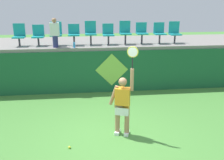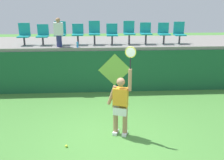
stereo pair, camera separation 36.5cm
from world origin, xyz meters
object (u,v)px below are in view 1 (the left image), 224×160
Objects in this scene: stadium_chair_1 at (38,35)px; stadium_chair_7 at (142,32)px; water_bottle at (74,45)px; stadium_chair_5 at (108,33)px; spectator_0 at (55,32)px; tennis_ball at (69,147)px; stadium_chair_0 at (19,34)px; stadium_chair_8 at (159,32)px; stadium_chair_9 at (175,32)px; stadium_chair_4 at (91,32)px; stadium_chair_2 at (56,32)px; stadium_chair_6 at (125,31)px; tennis_player at (123,103)px; stadium_chair_3 at (74,33)px.

stadium_chair_7 is (4.08, -0.00, 0.05)m from stadium_chair_1.
stadium_chair_5 reaches higher than water_bottle.
spectator_0 is (-3.40, -0.43, 0.08)m from stadium_chair_7.
stadium_chair_5 is 1.35m from stadium_chair_7.
tennis_ball is 0.08× the size of stadium_chair_0.
water_bottle is 0.26× the size of stadium_chair_8.
spectator_0 is (0.68, -0.44, 0.13)m from stadium_chair_1.
stadium_chair_4 is at bearing -179.97° from stadium_chair_9.
stadium_chair_4 is (0.64, 0.64, 0.40)m from water_bottle.
stadium_chair_4 reaches higher than stadium_chair_2.
stadium_chair_4 is 1.38m from stadium_chair_6.
tennis_player is 5.06m from stadium_chair_1.
stadium_chair_5 is (1.35, 0.00, -0.01)m from stadium_chair_3.
stadium_chair_4 is at bearing 81.11° from tennis_ball.
stadium_chair_6 is at bearing 179.44° from stadium_chair_7.
stadium_chair_1 is 0.87× the size of stadium_chair_4.
stadium_chair_0 is at bearing 179.56° from stadium_chair_1.
tennis_player is 4.36m from stadium_chair_4.
tennis_player is 2.95× the size of stadium_chair_8.
stadium_chair_1 is at bearing 179.94° from stadium_chair_7.
stadium_chair_4 reaches higher than stadium_chair_1.
stadium_chair_2 is 0.45m from spectator_0.
stadium_chair_1 is at bearing 179.75° from stadium_chair_3.
stadium_chair_7 reaches higher than stadium_chair_3.
spectator_0 reaches higher than stadium_chair_7.
stadium_chair_1 reaches higher than water_bottle.
tennis_player is 2.83× the size of stadium_chair_9.
stadium_chair_8 reaches higher than stadium_chair_1.
stadium_chair_1 is at bearing -179.67° from stadium_chair_2.
tennis_ball is at bearing -131.77° from stadium_chair_9.
water_bottle is at bearing -166.87° from stadium_chair_7.
stadium_chair_0 is 1.06× the size of stadium_chair_3.
stadium_chair_0 is 0.72m from stadium_chair_1.
stadium_chair_4 is 1.09× the size of stadium_chair_7.
stadium_chair_3 reaches higher than water_bottle.
stadium_chair_7 is 0.73m from stadium_chair_8.
stadium_chair_0 is at bearing 179.89° from stadium_chair_7.
stadium_chair_8 is at bearing 6.03° from spectator_0.
tennis_ball is 5.19m from stadium_chair_2.
stadium_chair_4 is 0.70m from stadium_chair_5.
tennis_ball is 4.83m from spectator_0.
stadium_chair_2 reaches higher than stadium_chair_7.
water_bottle is 0.86m from spectator_0.
stadium_chair_4 reaches higher than stadium_chair_9.
stadium_chair_6 is (2.02, 0.63, 0.40)m from water_bottle.
tennis_player is 2.67× the size of stadium_chair_4.
stadium_chair_6 is at bearing 0.24° from stadium_chair_3.
spectator_0 is at bearing -90.00° from stadium_chair_2.
stadium_chair_9 reaches higher than stadium_chair_7.
stadium_chair_6 is 1.09× the size of stadium_chair_8.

